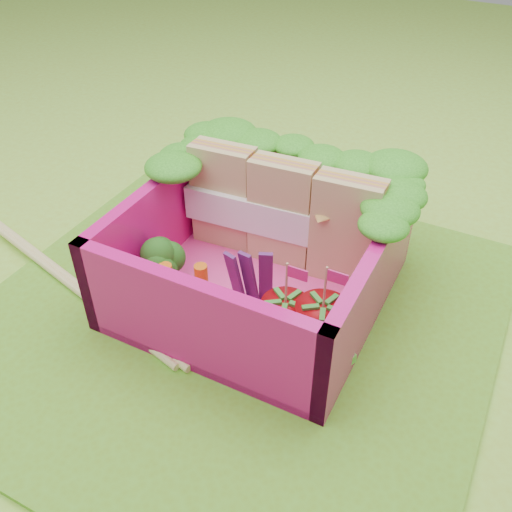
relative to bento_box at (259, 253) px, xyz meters
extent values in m
plane|color=#96C136|center=(-0.03, -0.21, -0.31)|extent=(14.00, 14.00, 0.00)
cube|color=#66A324|center=(-0.03, -0.21, -0.29)|extent=(2.60, 2.60, 0.03)
cube|color=#FF41A0|center=(0.00, 0.00, -0.25)|extent=(1.30, 1.30, 0.05)
cube|color=#D8127A|center=(0.00, 0.61, 0.00)|extent=(1.30, 0.07, 0.55)
cube|color=#D8127A|center=(0.00, -0.62, 0.00)|extent=(1.30, 0.07, 0.55)
cube|color=#D8127A|center=(-0.61, 0.00, 0.00)|extent=(0.07, 1.30, 0.55)
cube|color=#D8127A|center=(0.61, 0.00, 0.00)|extent=(0.07, 1.30, 0.55)
ellipsoid|color=#267B16|center=(-0.50, 0.58, 0.33)|extent=(0.30, 0.30, 0.11)
ellipsoid|color=#267B16|center=(-0.30, 0.58, 0.33)|extent=(0.30, 0.30, 0.11)
ellipsoid|color=#267B16|center=(-0.10, 0.58, 0.33)|extent=(0.30, 0.30, 0.11)
ellipsoid|color=#267B16|center=(0.10, 0.58, 0.33)|extent=(0.30, 0.30, 0.11)
ellipsoid|color=#267B16|center=(0.30, 0.58, 0.33)|extent=(0.30, 0.30, 0.11)
ellipsoid|color=#267B16|center=(0.50, 0.58, 0.33)|extent=(0.30, 0.30, 0.11)
ellipsoid|color=#267B16|center=(-0.58, 0.10, 0.33)|extent=(0.27, 0.27, 0.10)
ellipsoid|color=#267B16|center=(-0.58, 0.24, 0.33)|extent=(0.27, 0.27, 0.10)
ellipsoid|color=#267B16|center=(-0.58, 0.38, 0.33)|extent=(0.27, 0.27, 0.10)
ellipsoid|color=#267B16|center=(-0.58, 0.52, 0.33)|extent=(0.27, 0.27, 0.10)
ellipsoid|color=#267B16|center=(0.58, 0.10, 0.33)|extent=(0.27, 0.27, 0.10)
ellipsoid|color=#267B16|center=(0.58, 0.24, 0.33)|extent=(0.27, 0.27, 0.10)
ellipsoid|color=#267B16|center=(0.58, 0.38, 0.33)|extent=(0.27, 0.27, 0.10)
ellipsoid|color=#267B16|center=(0.58, 0.52, 0.33)|extent=(0.27, 0.27, 0.10)
cube|color=tan|center=(-0.37, 0.29, 0.09)|extent=(0.36, 0.17, 0.63)
cube|color=tan|center=(0.00, 0.29, 0.09)|extent=(0.36, 0.17, 0.63)
cube|color=tan|center=(0.37, 0.29, 0.09)|extent=(0.36, 0.17, 0.63)
cube|color=white|center=(0.00, 0.29, 0.06)|extent=(1.14, 0.25, 0.20)
cylinder|color=#5E9246|center=(-0.45, -0.27, -0.15)|extent=(0.12, 0.12, 0.15)
ellipsoid|color=#174D14|center=(-0.45, -0.27, -0.01)|extent=(0.32, 0.32, 0.12)
cylinder|color=orange|center=(-0.35, -0.35, -0.09)|extent=(0.07, 0.07, 0.27)
cylinder|color=orange|center=(-0.21, -0.24, -0.11)|extent=(0.07, 0.07, 0.24)
cube|color=#451751|center=(-0.02, -0.21, -0.04)|extent=(0.07, 0.04, 0.38)
cube|color=#451751|center=(0.03, -0.17, -0.04)|extent=(0.07, 0.03, 0.38)
cube|color=#451751|center=(0.10, -0.12, -0.04)|extent=(0.07, 0.05, 0.38)
cone|color=#B30B1A|center=(0.29, -0.29, -0.11)|extent=(0.24, 0.24, 0.24)
cylinder|color=tan|center=(0.29, -0.29, 0.13)|extent=(0.01, 0.01, 0.24)
cube|color=#CF2275|center=(0.34, -0.29, 0.21)|extent=(0.10, 0.01, 0.06)
cone|color=#B30B1A|center=(0.47, -0.26, -0.09)|extent=(0.26, 0.26, 0.26)
cylinder|color=tan|center=(0.47, -0.26, 0.16)|extent=(0.01, 0.01, 0.24)
cube|color=#CF2275|center=(0.52, -0.26, 0.24)|extent=(0.10, 0.01, 0.06)
cube|color=#67BB3A|center=(0.50, -0.08, -0.20)|extent=(0.28, 0.27, 0.05)
cube|color=#67BB3A|center=(0.50, -0.25, -0.20)|extent=(0.32, 0.18, 0.05)
cube|color=#67BB3A|center=(0.19, -0.37, -0.20)|extent=(0.24, 0.30, 0.05)
cube|color=#E8D57F|center=(-1.18, -0.39, -0.25)|extent=(2.19, 0.62, 0.04)
cube|color=#E8D57F|center=(-1.13, -0.37, -0.25)|extent=(2.19, 0.62, 0.04)
camera|label=1|loc=(1.07, -2.10, 1.85)|focal=40.00mm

